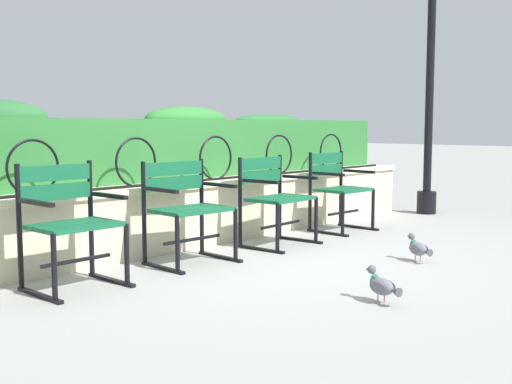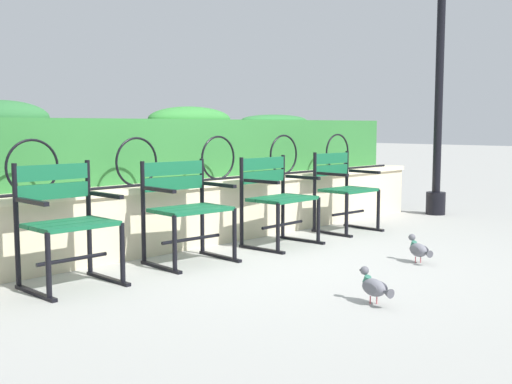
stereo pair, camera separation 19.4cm
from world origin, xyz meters
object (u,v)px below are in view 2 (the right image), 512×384
Objects in this scene: lamppost at (440,51)px; park_chair_leftmost at (66,220)px; pigeon_near_chairs at (419,249)px; pigeon_far_side at (374,287)px; park_chair_rightmost at (343,188)px; park_chair_centre_right at (276,196)px; park_chair_centre_left at (185,206)px.

park_chair_leftmost is at bearing 179.41° from lamppost.
pigeon_near_chairs is 1.33m from pigeon_far_side.
park_chair_leftmost is 2.99× the size of pigeon_far_side.
park_chair_rightmost is 2.40m from lamppost.
park_chair_centre_right is 3.29m from lamppost.
park_chair_centre_right is 2.97× the size of pigeon_near_chairs.
park_chair_rightmost reaches higher than park_chair_centre_right.
park_chair_leftmost is 3.09× the size of pigeon_near_chairs.
pigeon_near_chairs is (-0.84, -1.40, -0.34)m from park_chair_rightmost.
pigeon_far_side is (-1.26, -0.42, 0.00)m from pigeon_near_chairs.
park_chair_leftmost is at bearing 121.82° from pigeon_far_side.
park_chair_centre_left reaches higher than park_chair_centre_right.
park_chair_leftmost reaches higher than park_chair_centre_left.
park_chair_rightmost is 1.67m from pigeon_near_chairs.
lamppost is at bearing -0.99° from park_chair_centre_left.
park_chair_leftmost is 1.07m from park_chair_centre_left.
lamppost is (2.90, -0.04, 1.55)m from park_chair_centre_right.
park_chair_rightmost is at bearing 2.06° from park_chair_centre_right.
park_chair_centre_left is at bearing 178.52° from park_chair_centre_right.
park_chair_leftmost reaches higher than park_chair_centre_right.
park_chair_centre_left reaches higher than pigeon_far_side.
park_chair_centre_right is at bearing -0.28° from park_chair_leftmost.
park_chair_leftmost is 2.76m from pigeon_near_chairs.
park_chair_leftmost is 0.22× the size of lamppost.
park_chair_centre_left is 1.84m from pigeon_far_side.
park_chair_centre_right is at bearing 179.19° from lamppost.
park_chair_leftmost is 1.04× the size of park_chair_centre_left.
park_chair_rightmost is at bearing 40.87° from pigeon_far_side.
park_chair_centre_left is 2.14m from park_chair_rightmost.
park_chair_centre_right is at bearing -1.48° from park_chair_centre_left.
park_chair_centre_left is 0.21× the size of lamppost.
park_chair_rightmost is 3.00× the size of pigeon_near_chairs.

